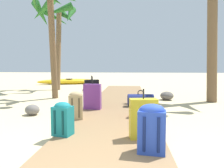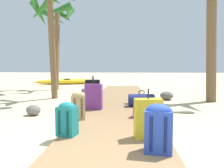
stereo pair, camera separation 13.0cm
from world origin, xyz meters
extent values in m
plane|color=#CCB789|center=(0.00, 3.95, 0.00)|extent=(60.00, 60.00, 0.00)
cube|color=olive|center=(0.00, 4.93, 0.04)|extent=(1.66, 9.87, 0.08)
cube|color=tan|center=(-0.76, 2.60, 0.32)|extent=(0.31, 0.26, 0.48)
ellipsoid|color=tan|center=(-0.76, 2.60, 0.56)|extent=(0.29, 0.25, 0.14)
cylinder|color=brown|center=(-0.81, 2.49, 0.32)|extent=(0.04, 0.04, 0.39)
cylinder|color=brown|center=(-0.67, 2.51, 0.32)|extent=(0.04, 0.04, 0.39)
cube|color=gold|center=(0.52, 1.53, 0.37)|extent=(0.42, 0.25, 0.59)
cylinder|color=black|center=(0.52, 1.53, 0.74)|extent=(0.02, 0.02, 0.15)
cube|color=#2847B7|center=(0.59, 1.00, 0.34)|extent=(0.36, 0.27, 0.52)
ellipsoid|color=#2847B7|center=(0.59, 1.00, 0.60)|extent=(0.34, 0.26, 0.17)
cylinder|color=navy|center=(0.49, 0.90, 0.34)|extent=(0.04, 0.04, 0.42)
cylinder|color=navy|center=(0.66, 0.87, 0.34)|extent=(0.04, 0.04, 0.42)
cylinder|color=red|center=(0.60, 2.82, 0.23)|extent=(0.53, 0.41, 0.30)
torus|color=black|center=(0.60, 2.82, 0.41)|extent=(0.16, 0.07, 0.16)
cube|color=#197A7F|center=(-0.70, 1.57, 0.30)|extent=(0.32, 0.28, 0.45)
ellipsoid|color=#197A7F|center=(-0.70, 1.57, 0.53)|extent=(0.31, 0.27, 0.14)
cylinder|color=#0C3D3F|center=(-0.80, 1.48, 0.30)|extent=(0.04, 0.04, 0.36)
cylinder|color=#0C3D3F|center=(-0.66, 1.45, 0.30)|extent=(0.04, 0.04, 0.36)
cube|color=black|center=(-0.74, 4.27, 0.42)|extent=(0.43, 0.32, 0.68)
cylinder|color=black|center=(-0.74, 4.27, 0.82)|extent=(0.02, 0.02, 0.11)
cube|color=#6B2D84|center=(-0.60, 3.62, 0.39)|extent=(0.43, 0.21, 0.62)
cylinder|color=black|center=(-0.60, 3.62, 0.79)|extent=(0.02, 0.02, 0.19)
cylinder|color=navy|center=(0.59, 4.08, 0.24)|extent=(0.70, 0.39, 0.32)
torus|color=black|center=(0.59, 4.08, 0.43)|extent=(0.17, 0.04, 0.16)
cylinder|color=brown|center=(-3.13, 8.69, 1.85)|extent=(0.24, 0.68, 3.71)
cone|color=#236023|center=(-2.54, 8.69, 3.51)|extent=(0.36, 1.16, 1.01)
cone|color=#236023|center=(-2.82, 9.10, 3.54)|extent=(1.06, 0.93, 0.86)
cone|color=#236023|center=(-3.49, 9.30, 3.57)|extent=(1.41, 1.04, 0.95)
cone|color=#236023|center=(-3.90, 8.71, 3.55)|extent=(0.39, 1.53, 1.08)
cone|color=#236023|center=(-3.60, 8.05, 3.60)|extent=(1.52, 1.25, 0.91)
cone|color=#236023|center=(-2.88, 8.11, 3.59)|extent=(1.35, 0.84, 0.82)
cylinder|color=brown|center=(-2.32, 5.69, 1.87)|extent=(0.21, 0.52, 3.74)
cylinder|color=brown|center=(2.90, 5.65, 2.15)|extent=(0.31, 0.65, 4.31)
ellipsoid|color=gold|center=(-3.46, 11.60, 0.16)|extent=(3.83, 1.83, 0.33)
torus|color=black|center=(-3.46, 11.60, 0.31)|extent=(0.62, 0.62, 0.05)
ellipsoid|color=slate|center=(-1.95, 3.21, 0.12)|extent=(0.45, 0.43, 0.25)
ellipsoid|color=#5B5651|center=(-1.66, 7.70, 0.08)|extent=(0.20, 0.26, 0.17)
ellipsoid|color=#5B5651|center=(1.54, 5.76, 0.14)|extent=(0.50, 0.53, 0.28)
camera|label=1|loc=(0.33, -1.66, 1.15)|focal=35.26mm
camera|label=2|loc=(0.20, -1.67, 1.15)|focal=35.26mm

